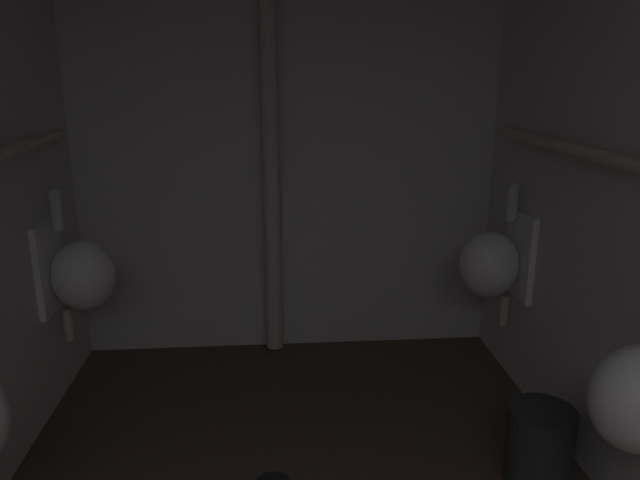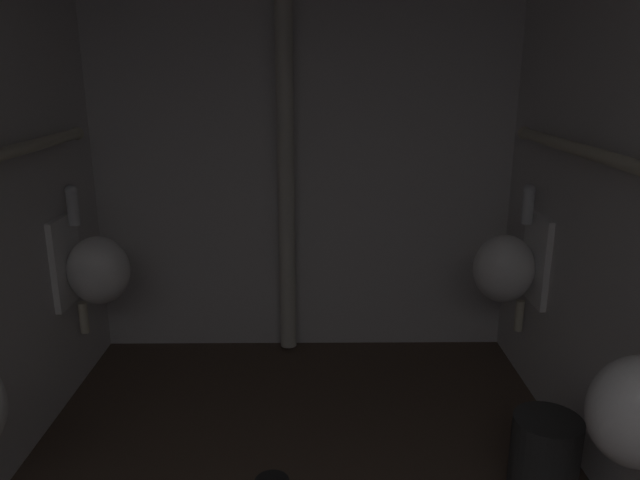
# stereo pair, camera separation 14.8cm
# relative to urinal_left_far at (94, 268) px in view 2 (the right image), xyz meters

# --- Properties ---
(wall_back) EXTENTS (2.45, 0.06, 2.41)m
(wall_back) POSITION_rel_urinal_left_far_xyz_m (1.02, 0.55, 0.55)
(wall_back) COLOR silver
(wall_back) RESTS_ON ground
(urinal_left_far) EXTENTS (0.32, 0.30, 0.76)m
(urinal_left_far) POSITION_rel_urinal_left_far_xyz_m (0.00, 0.00, 0.00)
(urinal_left_far) COLOR white
(urinal_right_far) EXTENTS (0.32, 0.30, 0.76)m
(urinal_right_far) POSITION_rel_urinal_left_far_xyz_m (2.04, 0.00, 0.00)
(urinal_right_far) COLOR white
(standpipe_back_wall) EXTENTS (0.09, 0.09, 2.36)m
(standpipe_back_wall) POSITION_rel_urinal_left_far_xyz_m (0.93, 0.44, 0.55)
(standpipe_back_wall) COLOR beige
(standpipe_back_wall) RESTS_ON ground
(waste_bin) EXTENTS (0.26, 0.26, 0.32)m
(waste_bin) POSITION_rel_urinal_left_far_xyz_m (1.96, -0.81, -0.49)
(waste_bin) COLOR #2D2D2D
(waste_bin) RESTS_ON ground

